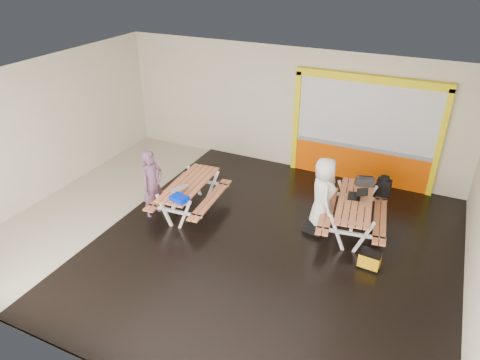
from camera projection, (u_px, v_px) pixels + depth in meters
The scene contains 14 objects.
room at pixel (222, 167), 9.19m from camera, with size 10.02×8.02×3.52m.
deck at pixel (274, 249), 9.54m from camera, with size 7.50×7.98×0.05m, color black.
kiosk at pixel (364, 133), 11.64m from camera, with size 3.88×0.16×3.00m.
picnic_table_left at pixel (189, 190), 10.61m from camera, with size 1.52×2.13×0.82m.
picnic_table_right at pixel (354, 208), 9.84m from camera, with size 1.71×2.29×0.84m.
person_left at pixel (152, 185), 10.36m from camera, with size 0.64×0.42×1.75m, color #67425D.
person_right at pixel (323, 195), 9.90m from camera, with size 0.87×0.57×1.78m, color white.
laptop_left at pixel (179, 189), 10.17m from camera, with size 0.41×0.38×0.15m.
laptop_right at pixel (357, 195), 9.87m from camera, with size 0.48×0.44×0.18m.
blue_pouch at pixel (179, 198), 9.77m from camera, with size 0.39×0.27×0.11m, color #0023D8.
toolbox at pixel (365, 181), 10.34m from camera, with size 0.46×0.32×0.24m.
backpack at pixel (384, 187), 10.46m from camera, with size 0.34×0.24×0.55m.
dark_case at pixel (314, 228), 10.06m from camera, with size 0.43×0.33×0.16m, color black.
fluke_bag at pixel (369, 260), 8.87m from camera, with size 0.46×0.32×0.38m.
Camera 1 is at (3.86, -7.27, 5.87)m, focal length 32.87 mm.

